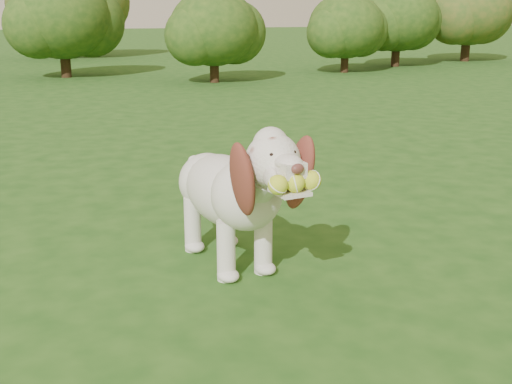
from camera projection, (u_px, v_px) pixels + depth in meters
name	position (u px, v px, depth m)	size (l,w,h in m)	color
ground	(329.00, 272.00, 3.00)	(80.00, 80.00, 0.00)	#1B4513
dog	(234.00, 188.00, 2.95)	(0.48, 1.13, 0.73)	silver
shrub_c	(214.00, 28.00, 10.51)	(1.45, 1.45, 1.51)	#382314
shrub_h	(469.00, 9.00, 14.82)	(1.96, 1.96, 2.03)	#382314
shrub_b	(62.00, 17.00, 11.26)	(1.73, 1.73, 1.80)	#382314
shrub_f	(398.00, 17.00, 13.47)	(1.69, 1.69, 1.75)	#382314
shrub_d	(346.00, 26.00, 12.22)	(1.44, 1.44, 1.49)	#382314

